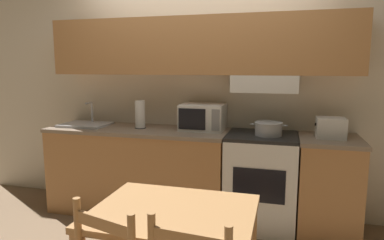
{
  "coord_description": "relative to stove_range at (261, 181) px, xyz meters",
  "views": [
    {
      "loc": [
        0.84,
        -3.48,
        1.52
      ],
      "look_at": [
        0.05,
        -0.55,
        1.05
      ],
      "focal_mm": 32.0,
      "sensor_mm": 36.0,
      "label": 1
    }
  ],
  "objects": [
    {
      "name": "paper_towel_roll",
      "position": [
        -1.23,
        0.01,
        0.59
      ],
      "size": [
        0.12,
        0.12,
        0.28
      ],
      "color": "black",
      "rests_on": "lower_counter_main"
    },
    {
      "name": "ground_plane",
      "position": [
        -0.66,
        0.29,
        -0.45
      ],
      "size": [
        16.0,
        16.0,
        0.0
      ],
      "primitive_type": "plane",
      "color": "#7F664C"
    },
    {
      "name": "sink_basin",
      "position": [
        -1.86,
        -0.0,
        0.47
      ],
      "size": [
        0.49,
        0.37,
        0.25
      ],
      "color": "#B7BABF",
      "rests_on": "lower_counter_main"
    },
    {
      "name": "lower_counter_right_stub",
      "position": [
        0.6,
        -0.0,
        0.0
      ],
      "size": [
        0.54,
        0.61,
        0.9
      ],
      "color": "#B27A47",
      "rests_on": "ground_plane"
    },
    {
      "name": "lower_counter_main",
      "position": [
        -1.26,
        -0.0,
        0.0
      ],
      "size": [
        1.86,
        0.61,
        0.9
      ],
      "color": "#B27A47",
      "rests_on": "ground_plane"
    },
    {
      "name": "toaster",
      "position": [
        0.59,
        0.0,
        0.54
      ],
      "size": [
        0.26,
        0.21,
        0.18
      ],
      "color": "white",
      "rests_on": "lower_counter_right_stub"
    },
    {
      "name": "wall_back",
      "position": [
        -0.64,
        0.23,
        1.02
      ],
      "size": [
        5.43,
        0.38,
        2.55
      ],
      "color": "silver",
      "rests_on": "ground_plane"
    },
    {
      "name": "cooking_pot",
      "position": [
        0.06,
        -0.03,
        0.52
      ],
      "size": [
        0.34,
        0.26,
        0.12
      ],
      "color": "#B7BABF",
      "rests_on": "stove_range"
    },
    {
      "name": "stove_range",
      "position": [
        0.0,
        0.0,
        0.0
      ],
      "size": [
        0.65,
        0.59,
        0.9
      ],
      "color": "white",
      "rests_on": "ground_plane"
    },
    {
      "name": "microwave",
      "position": [
        -0.59,
        0.1,
        0.58
      ],
      "size": [
        0.43,
        0.36,
        0.26
      ],
      "color": "white",
      "rests_on": "lower_counter_main"
    },
    {
      "name": "dining_table",
      "position": [
        -0.39,
        -1.48,
        0.17
      ],
      "size": [
        0.9,
        0.7,
        0.74
      ],
      "color": "#B27F4C",
      "rests_on": "ground_plane"
    }
  ]
}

